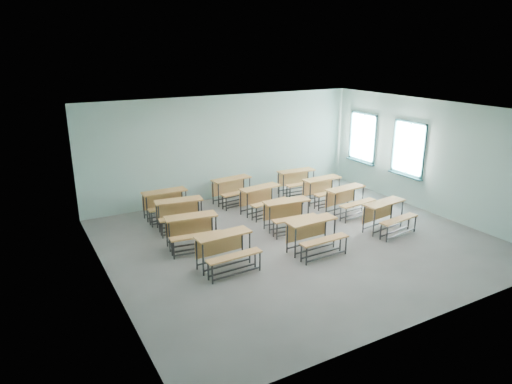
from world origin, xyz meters
TOP-DOWN VIEW (x-y plane):
  - room at (0.08, 0.03)m, footprint 9.04×8.04m
  - desk_unit_r0c0 at (-2.18, -0.49)m, footprint 1.26×0.87m
  - desk_unit_r0c1 at (-0.04, -0.74)m, footprint 1.25×0.86m
  - desk_unit_r0c2 at (2.35, -0.62)m, footprint 1.33×0.98m
  - desk_unit_r1c0 at (-2.40, 0.88)m, footprint 1.32×0.97m
  - desk_unit_r1c1 at (0.19, 0.70)m, footprint 1.30×0.93m
  - desk_unit_r1c2 at (2.29, 0.84)m, footprint 1.32×0.96m
  - desk_unit_r2c0 at (-2.25, 2.13)m, footprint 1.33×0.98m
  - desk_unit_r2c1 at (0.20, 2.09)m, footprint 1.32×0.97m
  - desk_unit_r2c2 at (2.29, 1.96)m, footprint 1.26×0.87m
  - desk_unit_r3c0 at (-2.32, 3.05)m, footprint 1.23×0.83m
  - desk_unit_r3c1 at (-0.12, 3.29)m, footprint 1.31×0.95m
  - desk_unit_r3c2 at (2.11, 3.10)m, footprint 1.27×0.89m

SIDE VIEW (x-z plane):
  - desk_unit_r0c0 at x=-2.18m, z-range 0.13..0.90m
  - desk_unit_r0c1 at x=-0.04m, z-range 0.13..0.90m
  - desk_unit_r0c2 at x=2.35m, z-range 0.13..0.90m
  - desk_unit_r1c0 at x=-2.40m, z-range 0.13..0.90m
  - desk_unit_r1c1 at x=0.19m, z-range 0.13..0.90m
  - desk_unit_r1c2 at x=2.29m, z-range 0.13..0.90m
  - desk_unit_r2c0 at x=-2.25m, z-range 0.13..0.90m
  - desk_unit_r2c1 at x=0.20m, z-range 0.13..0.90m
  - desk_unit_r2c2 at x=2.29m, z-range 0.13..0.90m
  - desk_unit_r3c0 at x=-2.32m, z-range 0.13..0.90m
  - desk_unit_r3c1 at x=-0.12m, z-range 0.13..0.90m
  - desk_unit_r3c2 at x=2.11m, z-range 0.13..0.90m
  - room at x=0.08m, z-range -0.02..3.22m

